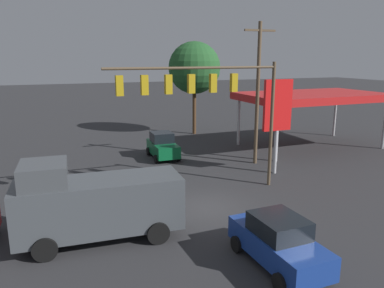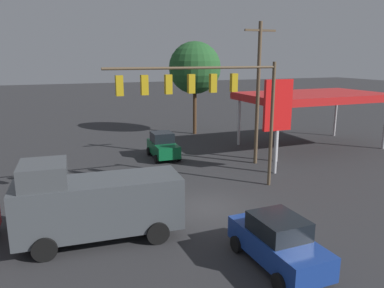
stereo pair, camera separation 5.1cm
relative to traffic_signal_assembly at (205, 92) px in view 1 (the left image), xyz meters
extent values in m
plane|color=#2D2D30|center=(0.69, 1.82, -5.79)|extent=(200.00, 200.00, 0.00)
cylinder|color=brown|center=(-4.28, 0.03, -2.10)|extent=(0.20, 0.20, 7.38)
cylinder|color=brown|center=(0.58, 0.03, 1.29)|extent=(9.71, 0.14, 0.14)
cube|color=#B79314|center=(-1.71, 0.03, 0.47)|extent=(0.36, 0.28, 1.00)
sphere|color=#FF4141|center=(-1.71, -0.16, 0.77)|extent=(0.22, 0.22, 0.22)
sphere|color=#392305|center=(-1.71, -0.16, 0.47)|extent=(0.22, 0.22, 0.22)
sphere|color=black|center=(-1.71, -0.16, 0.17)|extent=(0.22, 0.22, 0.22)
cube|color=#B79314|center=(-0.44, 0.03, 0.47)|extent=(0.36, 0.28, 1.00)
sphere|color=#FF4141|center=(-0.44, -0.16, 0.77)|extent=(0.22, 0.22, 0.22)
sphere|color=#392305|center=(-0.44, -0.16, 0.47)|extent=(0.22, 0.22, 0.22)
sphere|color=black|center=(-0.44, -0.16, 0.17)|extent=(0.22, 0.22, 0.22)
cube|color=#B79314|center=(0.82, 0.03, 0.47)|extent=(0.36, 0.28, 1.00)
sphere|color=#FF4141|center=(0.82, -0.16, 0.77)|extent=(0.22, 0.22, 0.22)
sphere|color=#392305|center=(0.82, -0.16, 0.47)|extent=(0.22, 0.22, 0.22)
sphere|color=black|center=(0.82, -0.16, 0.17)|extent=(0.22, 0.22, 0.22)
cube|color=#B79314|center=(2.08, 0.03, 0.47)|extent=(0.36, 0.28, 1.00)
sphere|color=#FF4141|center=(2.08, -0.16, 0.77)|extent=(0.22, 0.22, 0.22)
sphere|color=#392305|center=(2.08, -0.16, 0.47)|extent=(0.22, 0.22, 0.22)
sphere|color=black|center=(2.08, -0.16, 0.17)|extent=(0.22, 0.22, 0.22)
cube|color=#B79314|center=(3.34, 0.03, 0.47)|extent=(0.36, 0.28, 1.00)
sphere|color=#FF4141|center=(3.34, -0.16, 0.77)|extent=(0.22, 0.22, 0.22)
sphere|color=#392305|center=(3.34, -0.16, 0.47)|extent=(0.22, 0.22, 0.22)
sphere|color=black|center=(3.34, -0.16, 0.17)|extent=(0.22, 0.22, 0.22)
cube|color=#B79314|center=(4.61, 0.03, 0.47)|extent=(0.36, 0.28, 1.00)
sphere|color=#FF4141|center=(4.61, -0.16, 0.77)|extent=(0.22, 0.22, 0.22)
sphere|color=#392305|center=(4.61, -0.16, 0.47)|extent=(0.22, 0.22, 0.22)
sphere|color=black|center=(4.61, -0.16, 0.17)|extent=(0.22, 0.22, 0.22)
cylinder|color=brown|center=(-6.01, -4.46, -0.78)|extent=(0.26, 0.26, 10.01)
cube|color=brown|center=(-6.01, -4.46, 3.62)|extent=(2.40, 0.14, 0.14)
cube|color=red|center=(-13.10, -7.28, -1.42)|extent=(11.94, 7.06, 0.60)
cube|color=red|center=(-13.10, -10.83, -1.42)|extent=(11.94, 0.06, 0.36)
cylinder|color=#B7B7BC|center=(-18.47, -10.21, -3.75)|extent=(0.24, 0.24, 4.07)
cylinder|color=#B7B7BC|center=(-7.73, -10.21, -3.75)|extent=(0.24, 0.24, 4.07)
cylinder|color=#B7B7BC|center=(-7.73, -4.35, -3.75)|extent=(0.24, 0.24, 4.07)
cylinder|color=#B7B7BC|center=(-5.96, -1.87, -2.66)|extent=(0.24, 0.24, 6.25)
cube|color=red|center=(-5.96, -1.87, -1.20)|extent=(2.03, 0.24, 3.32)
cube|color=black|center=(-5.96, -2.00, -1.20)|extent=(1.42, 0.04, 1.16)
cube|color=#474C51|center=(6.27, 3.40, -4.21)|extent=(6.93, 2.73, 2.20)
cube|color=#45494E|center=(8.37, 3.27, -2.66)|extent=(1.93, 2.23, 0.90)
cylinder|color=black|center=(8.55, 4.43, -5.31)|extent=(0.97, 0.28, 0.96)
cylinder|color=black|center=(8.40, 2.09, -5.31)|extent=(0.97, 0.28, 0.96)
cylinder|color=black|center=(4.14, 4.71, -5.31)|extent=(0.97, 0.28, 0.96)
cylinder|color=black|center=(3.99, 2.37, -5.31)|extent=(0.97, 0.28, 0.96)
cube|color=navy|center=(0.45, 7.89, -5.01)|extent=(1.91, 4.44, 0.90)
cube|color=black|center=(0.45, 7.89, -4.21)|extent=(1.71, 2.04, 0.70)
cylinder|color=black|center=(-0.50, 9.30, -5.46)|extent=(0.24, 0.67, 0.66)
cylinder|color=black|center=(1.34, 9.35, -5.46)|extent=(0.24, 0.67, 0.66)
cylinder|color=black|center=(-0.43, 6.44, -5.46)|extent=(0.24, 0.67, 0.66)
cylinder|color=black|center=(1.41, 6.49, -5.46)|extent=(0.24, 0.67, 0.66)
cube|color=#0C592D|center=(-0.15, -8.37, -5.03)|extent=(1.82, 3.85, 0.90)
cube|color=black|center=(-0.16, -8.67, -4.20)|extent=(1.62, 1.75, 0.76)
cylinder|color=black|center=(-0.98, -7.11, -5.48)|extent=(0.24, 0.63, 0.62)
cylinder|color=black|center=(0.76, -7.16, -5.48)|extent=(0.24, 0.63, 0.62)
cylinder|color=black|center=(-1.06, -9.58, -5.48)|extent=(0.24, 0.63, 0.62)
cylinder|color=black|center=(0.68, -9.63, -5.48)|extent=(0.24, 0.63, 0.62)
cylinder|color=#4C331E|center=(-5.94, -16.23, -3.38)|extent=(0.36, 0.36, 4.82)
sphere|color=#235628|center=(-5.94, -16.23, 0.82)|extent=(5.11, 5.11, 5.11)
camera|label=1|loc=(8.12, 18.52, 1.83)|focal=35.00mm
camera|label=2|loc=(8.07, 18.54, 1.83)|focal=35.00mm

